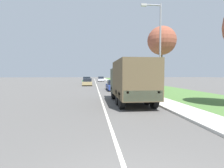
{
  "coord_description": "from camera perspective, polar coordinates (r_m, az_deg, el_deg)",
  "views": [
    {
      "loc": [
        -0.69,
        -2.07,
        2.1
      ],
      "look_at": [
        0.82,
        11.74,
        1.34
      ],
      "focal_mm": 28.0,
      "sensor_mm": 36.0,
      "label": 1
    }
  ],
  "objects": [
    {
      "name": "tree_mid_right",
      "position": [
        23.93,
        15.95,
        13.41
      ],
      "size": [
        3.65,
        3.65,
        8.25
      ],
      "color": "brown",
      "rests_on": "grass_strip_right"
    },
    {
      "name": "car_second_ahead",
      "position": [
        33.55,
        -8.0,
        0.59
      ],
      "size": [
        1.78,
        4.56,
        1.36
      ],
      "color": "tan",
      "rests_on": "ground"
    },
    {
      "name": "car_nearest_ahead",
      "position": [
        23.41,
        0.72,
        -0.48
      ],
      "size": [
        1.95,
        4.75,
        1.35
      ],
      "color": "navy",
      "rests_on": "ground"
    },
    {
      "name": "grass_strip_right",
      "position": [
        43.2,
        6.58,
        0.35
      ],
      "size": [
        7.0,
        120.0,
        0.02
      ],
      "color": "#4C7538",
      "rests_on": "ground"
    },
    {
      "name": "ground_plane",
      "position": [
        42.13,
        -5.3,
        0.27
      ],
      "size": [
        180.0,
        180.0,
        0.0
      ],
      "primitive_type": "plane",
      "color": "#565451"
    },
    {
      "name": "car_fourth_ahead",
      "position": [
        53.51,
        -3.67,
        1.59
      ],
      "size": [
        1.85,
        4.7,
        1.45
      ],
      "color": "silver",
      "rests_on": "ground"
    },
    {
      "name": "lane_centre_stripe",
      "position": [
        42.13,
        -5.3,
        0.27
      ],
      "size": [
        0.12,
        120.0,
        0.0
      ],
      "color": "silver",
      "rests_on": "ground"
    },
    {
      "name": "car_third_ahead",
      "position": [
        41.4,
        -8.23,
        1.17
      ],
      "size": [
        1.83,
        4.78,
        1.55
      ],
      "color": "#336B3D",
      "rests_on": "ground"
    },
    {
      "name": "sidewalk_right",
      "position": [
        42.44,
        0.78,
        0.39
      ],
      "size": [
        1.8,
        120.0,
        0.12
      ],
      "color": "beige",
      "rests_on": "ground"
    },
    {
      "name": "lamp_post",
      "position": [
        14.95,
        14.76,
        12.79
      ],
      "size": [
        1.69,
        0.24,
        7.66
      ],
      "color": "gray",
      "rests_on": "sidewalk_right"
    },
    {
      "name": "military_truck",
      "position": [
        12.67,
        6.27,
        1.23
      ],
      "size": [
        2.34,
        6.52,
        3.04
      ],
      "color": "#474C38",
      "rests_on": "ground"
    }
  ]
}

